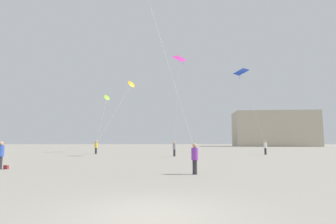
{
  "coord_description": "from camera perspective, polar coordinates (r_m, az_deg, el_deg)",
  "views": [
    {
      "loc": [
        0.54,
        -6.58,
        1.74
      ],
      "look_at": [
        0.0,
        22.38,
        4.93
      ],
      "focal_mm": 28.45,
      "sensor_mm": 36.0,
      "label": 1
    }
  ],
  "objects": [
    {
      "name": "kite_amber_diamond",
      "position": [
        45.12,
        -7.83,
        5.94
      ],
      "size": [
        4.45,
        7.73,
        10.61
      ],
      "color": "yellow"
    },
    {
      "name": "kite_lime_diamond",
      "position": [
        42.14,
        -12.96,
        3.01
      ],
      "size": [
        1.14,
        4.31,
        7.64
      ],
      "color": "#8CD12D"
    },
    {
      "name": "person_in_grey",
      "position": [
        31.08,
        1.38,
        -7.77
      ],
      "size": [
        0.37,
        0.37,
        1.69
      ],
      "rotation": [
        0.0,
        0.0,
        3.29
      ],
      "color": "#2D2D33",
      "rests_on": "ground_plane"
    },
    {
      "name": "person_in_yellow",
      "position": [
        38.18,
        -15.16,
        -7.17
      ],
      "size": [
        0.4,
        0.4,
        1.82
      ],
      "rotation": [
        0.0,
        0.0,
        2.94
      ],
      "color": "#2D2D33",
      "rests_on": "ground_plane"
    },
    {
      "name": "person_in_blue",
      "position": [
        19.89,
        -32.24,
        -7.6
      ],
      "size": [
        0.38,
        0.38,
        1.73
      ],
      "rotation": [
        0.0,
        0.0,
        0.09
      ],
      "color": "#2D2D33",
      "rests_on": "ground_plane"
    },
    {
      "name": "person_in_white",
      "position": [
        37.26,
        20.12,
        -7.04
      ],
      "size": [
        0.4,
        0.4,
        1.82
      ],
      "rotation": [
        0.0,
        0.0,
        3.9
      ],
      "color": "#2D2D33",
      "rests_on": "ground_plane"
    },
    {
      "name": "ground_plane",
      "position": [
        6.83,
        -3.74,
        -21.05
      ],
      "size": [
        300.0,
        300.0,
        0.0
      ],
      "primitive_type": "plane",
      "color": "#9E9689"
    },
    {
      "name": "kite_magenta_delta",
      "position": [
        33.38,
        2.51,
        11.18
      ],
      "size": [
        1.76,
        1.54,
        11.01
      ],
      "color": "#D12899"
    },
    {
      "name": "kite_cobalt_delta",
      "position": [
        31.81,
        15.41,
        8.07
      ],
      "size": [
        5.12,
        6.31,
        8.73
      ],
      "color": "blue"
    },
    {
      "name": "person_in_purple",
      "position": [
        14.4,
        5.74,
        -9.62
      ],
      "size": [
        0.36,
        0.36,
        1.63
      ],
      "rotation": [
        0.0,
        0.0,
        0.31
      ],
      "color": "#2D2D33",
      "rests_on": "ground_plane"
    },
    {
      "name": "handbag_beside_flyer",
      "position": [
        19.83,
        -31.36,
        -10.06
      ],
      "size": [
        0.35,
        0.24,
        0.24
      ],
      "primitive_type": "cube",
      "rotation": [
        0.0,
        0.0,
        2.78
      ],
      "color": "maroon",
      "rests_on": "ground_plane"
    },
    {
      "name": "building_left_hall",
      "position": [
        97.85,
        21.73,
        -3.41
      ],
      "size": [
        27.29,
        14.33,
        11.72
      ],
      "color": "#B2A893",
      "rests_on": "ground_plane"
    }
  ]
}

